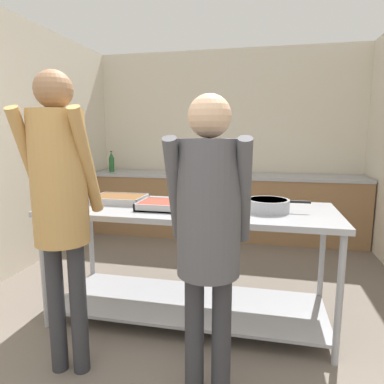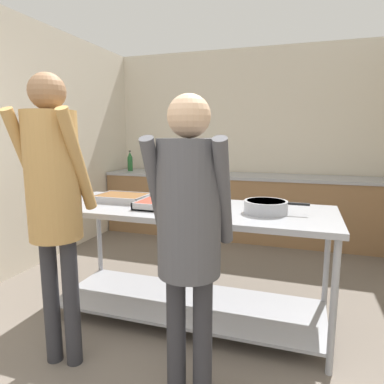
{
  "view_description": "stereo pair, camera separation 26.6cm",
  "coord_description": "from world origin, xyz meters",
  "views": [
    {
      "loc": [
        0.6,
        -0.98,
        1.44
      ],
      "look_at": [
        0.04,
        1.59,
        1.0
      ],
      "focal_mm": 32.0,
      "sensor_mm": 36.0,
      "label": 1
    },
    {
      "loc": [
        0.86,
        -0.91,
        1.44
      ],
      "look_at": [
        0.04,
        1.59,
        1.0
      ],
      "focal_mm": 32.0,
      "sensor_mm": 36.0,
      "label": 2
    }
  ],
  "objects": [
    {
      "name": "guest_serving_right",
      "position": [
        -0.54,
        0.74,
        1.13
      ],
      "size": [
        0.44,
        0.38,
        1.79
      ],
      "color": "#2D2D33",
      "rests_on": "ground_plane"
    },
    {
      "name": "serving_tray_roast",
      "position": [
        -0.12,
        1.4,
        0.93
      ],
      "size": [
        0.38,
        0.31,
        0.05
      ],
      "color": "#9EA0A8",
      "rests_on": "serving_counter"
    },
    {
      "name": "wall_left",
      "position": [
        -1.96,
        2.08,
        1.32
      ],
      "size": [
        0.06,
        4.28,
        2.65
      ],
      "color": "beige",
      "rests_on": "ground_plane"
    },
    {
      "name": "back_counter",
      "position": [
        -0.0,
        3.79,
        0.45
      ],
      "size": [
        3.81,
        0.65,
        0.89
      ],
      "color": "olive",
      "rests_on": "ground_plane"
    },
    {
      "name": "plate_stack",
      "position": [
        0.23,
        1.35,
        0.92
      ],
      "size": [
        0.27,
        0.27,
        0.05
      ],
      "color": "white",
      "rests_on": "serving_counter"
    },
    {
      "name": "wall_rear",
      "position": [
        0.0,
        4.16,
        1.32
      ],
      "size": [
        3.97,
        0.06,
        2.65
      ],
      "color": "beige",
      "rests_on": "ground_plane"
    },
    {
      "name": "water_bottle",
      "position": [
        -1.67,
        3.76,
        1.03
      ],
      "size": [
        0.08,
        0.08,
        0.31
      ],
      "color": "#23602D",
      "rests_on": "back_counter"
    },
    {
      "name": "serving_counter",
      "position": [
        0.04,
        1.49,
        0.61
      ],
      "size": [
        2.16,
        0.81,
        0.9
      ],
      "color": "#9EA0A8",
      "rests_on": "ground_plane"
    },
    {
      "name": "serving_tray_vegetables",
      "position": [
        -0.55,
        1.55,
        0.93
      ],
      "size": [
        0.41,
        0.32,
        0.05
      ],
      "color": "#9EA0A8",
      "rests_on": "serving_counter"
    },
    {
      "name": "guest_serving_left",
      "position": [
        0.33,
        0.66,
        1.02
      ],
      "size": [
        0.43,
        0.34,
        1.63
      ],
      "color": "#2D2D33",
      "rests_on": "ground_plane"
    },
    {
      "name": "sauce_pan",
      "position": [
        0.62,
        1.47,
        0.95
      ],
      "size": [
        0.44,
        0.3,
        0.09
      ],
      "color": "#9EA0A8",
      "rests_on": "serving_counter"
    }
  ]
}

